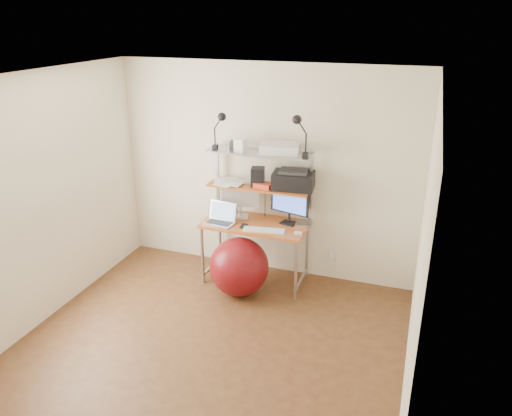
{
  "coord_description": "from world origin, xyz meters",
  "views": [
    {
      "loc": [
        1.74,
        -3.51,
        2.99
      ],
      "look_at": [
        0.11,
        1.15,
        1.05
      ],
      "focal_mm": 35.0,
      "sensor_mm": 36.0,
      "label": 1
    }
  ],
  "objects_px": {
    "laptop": "(221,218)",
    "exercise_ball": "(239,267)",
    "monitor_silver": "(240,196)",
    "monitor_black": "(290,203)",
    "printer": "(293,180)"
  },
  "relations": [
    {
      "from": "printer",
      "to": "exercise_ball",
      "type": "distance_m",
      "value": 1.15
    },
    {
      "from": "monitor_black",
      "to": "exercise_ball",
      "type": "distance_m",
      "value": 0.91
    },
    {
      "from": "monitor_silver",
      "to": "laptop",
      "type": "bearing_deg",
      "value": -136.93
    },
    {
      "from": "printer",
      "to": "exercise_ball",
      "type": "height_order",
      "value": "printer"
    },
    {
      "from": "monitor_silver",
      "to": "monitor_black",
      "type": "xyz_separation_m",
      "value": [
        0.6,
        0.0,
        -0.02
      ]
    },
    {
      "from": "laptop",
      "to": "exercise_ball",
      "type": "bearing_deg",
      "value": -30.66
    },
    {
      "from": "monitor_silver",
      "to": "exercise_ball",
      "type": "xyz_separation_m",
      "value": [
        0.16,
        -0.47,
        -0.67
      ]
    },
    {
      "from": "printer",
      "to": "exercise_ball",
      "type": "relative_size",
      "value": 0.73
    },
    {
      "from": "monitor_black",
      "to": "monitor_silver",
      "type": "bearing_deg",
      "value": -165.34
    },
    {
      "from": "exercise_ball",
      "to": "printer",
      "type": "bearing_deg",
      "value": 47.23
    },
    {
      "from": "monitor_black",
      "to": "laptop",
      "type": "bearing_deg",
      "value": -147.46
    },
    {
      "from": "laptop",
      "to": "exercise_ball",
      "type": "relative_size",
      "value": 0.55
    },
    {
      "from": "monitor_black",
      "to": "printer",
      "type": "relative_size",
      "value": 0.98
    },
    {
      "from": "monitor_silver",
      "to": "monitor_black",
      "type": "relative_size",
      "value": 1.02
    },
    {
      "from": "exercise_ball",
      "to": "monitor_silver",
      "type": "bearing_deg",
      "value": 108.81
    }
  ]
}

